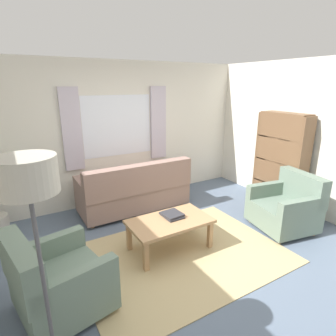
% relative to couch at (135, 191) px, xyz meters
% --- Properties ---
extents(ground_plane, '(6.24, 6.24, 0.00)m').
position_rel_couch_xyz_m(ground_plane, '(-0.03, -1.57, -0.37)').
color(ground_plane, slate).
extents(wall_back, '(5.32, 0.12, 2.60)m').
position_rel_couch_xyz_m(wall_back, '(-0.03, 0.69, 0.93)').
color(wall_back, silver).
rests_on(wall_back, ground_plane).
extents(wall_right, '(0.12, 4.40, 2.60)m').
position_rel_couch_xyz_m(wall_right, '(2.63, -1.57, 0.93)').
color(wall_right, silver).
rests_on(wall_right, ground_plane).
extents(window_with_curtains, '(1.98, 0.07, 1.40)m').
position_rel_couch_xyz_m(window_with_curtains, '(-0.03, 0.60, 1.08)').
color(window_with_curtains, white).
extents(area_rug, '(2.64, 1.93, 0.01)m').
position_rel_couch_xyz_m(area_rug, '(-0.03, -1.57, -0.36)').
color(area_rug, tan).
rests_on(area_rug, ground_plane).
extents(couch, '(1.90, 0.82, 0.92)m').
position_rel_couch_xyz_m(couch, '(0.00, 0.00, 0.00)').
color(couch, gray).
rests_on(couch, ground_plane).
extents(armchair_left, '(0.97, 0.98, 0.88)m').
position_rel_couch_xyz_m(armchair_left, '(-1.61, -1.74, -0.01)').
color(armchair_left, slate).
rests_on(armchair_left, ground_plane).
extents(armchair_right, '(0.96, 0.97, 0.88)m').
position_rel_couch_xyz_m(armchair_right, '(1.77, -1.78, -0.01)').
color(armchair_right, slate).
rests_on(armchair_right, ground_plane).
extents(coffee_table, '(1.10, 0.64, 0.44)m').
position_rel_couch_xyz_m(coffee_table, '(-0.09, -1.36, 0.01)').
color(coffee_table, '#A87F56').
rests_on(coffee_table, ground_plane).
extents(book_stack_on_table, '(0.27, 0.32, 0.05)m').
position_rel_couch_xyz_m(book_stack_on_table, '(-0.01, -1.28, 0.10)').
color(book_stack_on_table, '#2D2D33').
rests_on(book_stack_on_table, coffee_table).
extents(bookshelf, '(0.30, 0.94, 1.72)m').
position_rel_couch_xyz_m(bookshelf, '(2.32, -1.15, 0.52)').
color(bookshelf, brown).
rests_on(bookshelf, ground_plane).
extents(standing_lamp, '(0.38, 0.38, 1.77)m').
position_rel_couch_xyz_m(standing_lamp, '(-1.74, -2.37, 1.15)').
color(standing_lamp, '#4C4C51').
rests_on(standing_lamp, ground_plane).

